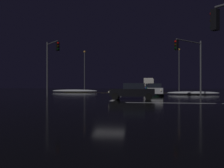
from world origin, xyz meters
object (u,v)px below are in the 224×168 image
(sedan_silver, at_px, (155,89))
(streetlamp_left_far, at_px, (85,68))
(box_truck, at_px, (148,83))
(streetlamp_right_far, at_px, (179,67))
(sedan_black_crossing, at_px, (133,91))
(traffic_signal_nw, at_px, (51,59))
(sedan_blue, at_px, (150,88))
(sedan_green, at_px, (152,89))
(sedan_gray, at_px, (149,87))
(sedan_orange, at_px, (149,87))
(traffic_signal_ne, at_px, (191,57))

(sedan_silver, height_order, streetlamp_left_far, streetlamp_left_far)
(box_truck, relative_size, streetlamp_right_far, 0.94)
(sedan_black_crossing, relative_size, traffic_signal_nw, 0.64)
(sedan_blue, bearing_deg, streetlamp_left_far, 152.83)
(traffic_signal_nw, distance_m, streetlamp_right_far, 28.70)
(sedan_green, height_order, sedan_black_crossing, same)
(sedan_green, distance_m, streetlamp_right_far, 14.90)
(sedan_gray, bearing_deg, streetlamp_left_far, 178.16)
(sedan_green, height_order, sedan_orange, same)
(sedan_silver, distance_m, streetlamp_right_far, 20.44)
(sedan_black_crossing, bearing_deg, traffic_signal_nw, 155.69)
(sedan_gray, bearing_deg, traffic_signal_ne, -79.72)
(box_truck, height_order, traffic_signal_nw, traffic_signal_nw)
(sedan_green, distance_m, traffic_signal_ne, 10.91)
(sedan_blue, xyz_separation_m, streetlamp_left_far, (-13.87, 7.12, 4.25))
(sedan_green, relative_size, streetlamp_right_far, 0.49)
(streetlamp_left_far, bearing_deg, traffic_signal_ne, -51.56)
(sedan_black_crossing, xyz_separation_m, traffic_signal_nw, (-10.07, 4.55, 3.78))
(traffic_signal_ne, distance_m, streetlamp_left_far, 28.76)
(sedan_green, xyz_separation_m, traffic_signal_ne, (3.87, -9.53, 3.65))
(box_truck, bearing_deg, sedan_gray, -90.17)
(sedan_silver, xyz_separation_m, streetlamp_left_far, (-14.08, 19.11, 4.25))
(streetlamp_left_far, bearing_deg, sedan_orange, 22.47)
(sedan_blue, xyz_separation_m, streetlamp_right_far, (6.03, 7.12, 4.29))
(streetlamp_right_far, bearing_deg, streetlamp_left_far, -180.00)
(sedan_orange, xyz_separation_m, box_truck, (0.00, 7.30, 0.91))
(traffic_signal_nw, height_order, streetlamp_left_far, streetlamp_left_far)
(sedan_silver, bearing_deg, streetlamp_right_far, 73.06)
(sedan_orange, height_order, sedan_black_crossing, same)
(sedan_orange, xyz_separation_m, streetlamp_left_far, (-13.91, -5.75, 4.25))
(box_truck, relative_size, traffic_signal_nw, 1.22)
(sedan_gray, bearing_deg, sedan_orange, 89.64)
(sedan_silver, bearing_deg, box_truck, 90.30)
(sedan_silver, distance_m, sedan_orange, 24.87)
(sedan_green, distance_m, sedan_black_crossing, 13.85)
(box_truck, relative_size, sedan_black_crossing, 1.91)
(streetlamp_left_far, bearing_deg, sedan_gray, -1.84)
(sedan_silver, distance_m, sedan_gray, 18.67)
(sedan_orange, xyz_separation_m, traffic_signal_nw, (-12.31, -27.85, 3.78))
(sedan_black_crossing, distance_m, traffic_signal_nw, 11.67)
(sedan_silver, distance_m, streetlamp_left_far, 24.12)
(sedan_silver, height_order, box_truck, box_truck)
(sedan_gray, relative_size, traffic_signal_ne, 0.67)
(sedan_blue, bearing_deg, traffic_signal_nw, -129.30)
(sedan_green, height_order, streetlamp_left_far, streetlamp_left_far)
(traffic_signal_nw, bearing_deg, sedan_orange, 66.15)
(sedan_silver, xyz_separation_m, sedan_black_crossing, (-2.41, -7.53, 0.00))
(traffic_signal_ne, xyz_separation_m, traffic_signal_nw, (-16.28, 0.42, 0.13))
(sedan_green, bearing_deg, traffic_signal_ne, -67.89)
(sedan_blue, relative_size, streetlamp_right_far, 0.49)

